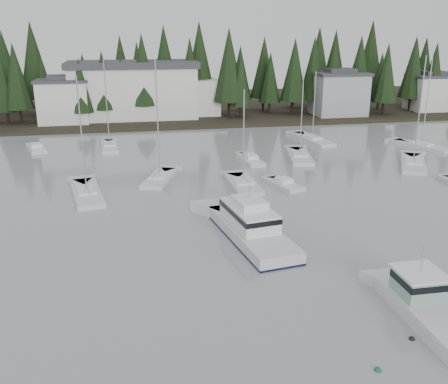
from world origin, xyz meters
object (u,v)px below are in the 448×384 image
object	(u,v)px
harbor_inn	(144,90)
runabout_4	(251,160)
cabin_cruiser_center	(251,229)
sailboat_3	(300,157)
sailboat_4	(160,180)
sailboat_10	(413,165)
house_east_b	(431,92)
sailboat_6	(243,185)
sailboat_1	(312,140)
house_west	(64,100)
sailboat_8	(110,147)
sailboat_2	(421,147)
sailboat_7	(87,195)
lobster_boat_teal	(428,310)
runabout_1	(284,185)
runabout_3	(37,149)
house_east_a	(339,93)

from	to	relation	value
harbor_inn	runabout_4	distance (m)	38.73
cabin_cruiser_center	sailboat_3	xyz separation A→B (m)	(13.40, 26.18, -0.74)
sailboat_4	runabout_4	xyz separation A→B (m)	(12.85, 6.70, 0.04)
sailboat_4	sailboat_10	xyz separation A→B (m)	(33.79, 0.73, -0.02)
house_east_b	sailboat_3	world-z (taller)	sailboat_3
harbor_inn	sailboat_6	bearing A→B (deg)	-78.47
sailboat_1	sailboat_3	world-z (taller)	sailboat_3
house_west	harbor_inn	bearing A→B (deg)	12.52
house_east_b	sailboat_3	xyz separation A→B (m)	(-40.63, -33.03, -4.34)
sailboat_6	sailboat_8	bearing A→B (deg)	33.79
house_east_b	sailboat_3	size ratio (longest dim) A/B	0.72
sailboat_2	sailboat_10	size ratio (longest dim) A/B	1.01
sailboat_7	runabout_4	world-z (taller)	sailboat_7
sailboat_1	sailboat_3	size ratio (longest dim) A/B	0.88
lobster_boat_teal	runabout_1	distance (m)	28.32
sailboat_2	runabout_3	world-z (taller)	sailboat_2
house_east_a	sailboat_1	size ratio (longest dim) A/B	0.91
runabout_1	house_west	bearing A→B (deg)	16.37
sailboat_3	sailboat_6	size ratio (longest dim) A/B	1.14
house_east_b	sailboat_7	bearing A→B (deg)	-147.17
sailboat_8	sailboat_10	xyz separation A→B (m)	(40.30, -17.77, -0.02)
sailboat_8	runabout_4	world-z (taller)	sailboat_8
house_west	sailboat_2	bearing A→B (deg)	-27.65
harbor_inn	cabin_cruiser_center	distance (m)	62.14
house_west	sailboat_1	xyz separation A→B (m)	(41.05, -21.64, -4.60)
house_west	lobster_boat_teal	world-z (taller)	house_west
cabin_cruiser_center	sailboat_6	distance (m)	15.01
house_east_a	house_east_b	bearing A→B (deg)	5.19
sailboat_7	sailboat_10	world-z (taller)	sailboat_10
house_west	sailboat_3	size ratio (longest dim) A/B	0.72
house_east_a	sailboat_2	bearing A→B (deg)	-86.14
sailboat_4	runabout_3	size ratio (longest dim) A/B	2.31
house_east_a	sailboat_4	bearing A→B (deg)	-135.29
house_east_b	harbor_inn	bearing A→B (deg)	177.80
sailboat_8	house_east_b	bearing A→B (deg)	-75.92
cabin_cruiser_center	sailboat_2	size ratio (longest dim) A/B	0.87
runabout_4	house_east_a	bearing A→B (deg)	-44.02
house_east_a	harbor_inn	distance (m)	39.21
house_east_b	runabout_1	world-z (taller)	house_east_b
house_east_a	harbor_inn	bearing A→B (deg)	173.64
house_east_b	runabout_4	distance (m)	58.74
sailboat_8	sailboat_3	bearing A→B (deg)	-116.61
sailboat_6	sailboat_4	bearing A→B (deg)	65.25
sailboat_7	sailboat_8	bearing A→B (deg)	-14.52
sailboat_6	house_east_b	bearing A→B (deg)	-50.50
sailboat_8	sailboat_10	bearing A→B (deg)	-117.73
cabin_cruiser_center	runabout_3	bearing A→B (deg)	23.25
house_west	sailboat_4	distance (m)	42.48
sailboat_1	sailboat_6	world-z (taller)	sailboat_6
sailboat_4	sailboat_10	bearing A→B (deg)	-69.48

